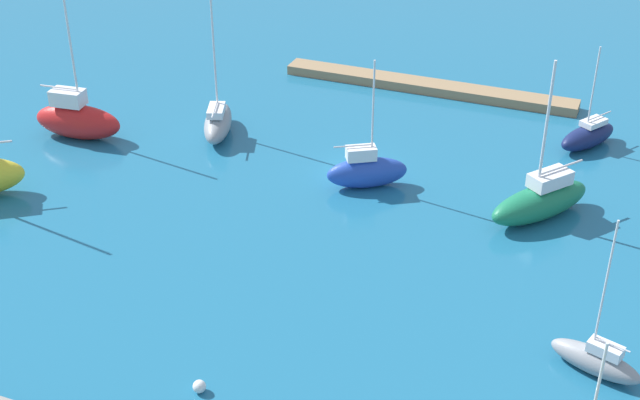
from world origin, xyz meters
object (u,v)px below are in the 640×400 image
object	(u,v)px
pier_dock	(428,86)
sailboat_navy_center_basin	(588,136)
sailboat_red_outer_mooring	(77,119)
sailboat_gray_lone_south	(218,122)
mooring_buoy_white	(199,386)
sailboat_green_by_breakwater	(541,200)
sailboat_gray_inner_mooring	(596,359)
sailboat_blue_lone_north	(367,171)

from	to	relation	value
pier_dock	sailboat_navy_center_basin	distance (m)	15.33
pier_dock	sailboat_red_outer_mooring	bearing A→B (deg)	39.56
sailboat_red_outer_mooring	pier_dock	bearing A→B (deg)	33.29
sailboat_gray_lone_south	mooring_buoy_white	xyz separation A→B (m)	(-12.45, 26.23, -0.80)
sailboat_green_by_breakwater	sailboat_gray_inner_mooring	xyz separation A→B (m)	(-5.21, 14.30, -0.47)
sailboat_gray_lone_south	mooring_buoy_white	distance (m)	29.05
sailboat_blue_lone_north	sailboat_red_outer_mooring	bearing A→B (deg)	151.02
sailboat_blue_lone_north	sailboat_gray_inner_mooring	xyz separation A→B (m)	(-17.14, 13.99, -0.44)
mooring_buoy_white	pier_dock	bearing A→B (deg)	-90.56
sailboat_red_outer_mooring	mooring_buoy_white	world-z (taller)	sailboat_red_outer_mooring
sailboat_blue_lone_north	sailboat_green_by_breakwater	bearing A→B (deg)	-29.58
sailboat_gray_lone_south	sailboat_red_outer_mooring	size ratio (longest dim) A/B	0.98
mooring_buoy_white	sailboat_gray_lone_south	bearing A→B (deg)	-64.62
sailboat_blue_lone_north	sailboat_red_outer_mooring	distance (m)	23.25
sailboat_gray_lone_south	sailboat_red_outer_mooring	xyz separation A→B (m)	(9.84, 4.35, 0.42)
sailboat_green_by_breakwater	mooring_buoy_white	world-z (taller)	sailboat_green_by_breakwater
sailboat_gray_lone_south	pier_dock	bearing A→B (deg)	-61.87
pier_dock	sailboat_gray_inner_mooring	distance (m)	36.47
sailboat_navy_center_basin	sailboat_gray_inner_mooring	xyz separation A→B (m)	(-3.55, 25.99, -0.11)
sailboat_blue_lone_north	sailboat_gray_inner_mooring	world-z (taller)	sailboat_blue_lone_north
sailboat_navy_center_basin	sailboat_green_by_breakwater	size ratio (longest dim) A/B	0.73
sailboat_navy_center_basin	mooring_buoy_white	xyz separation A→B (m)	(14.53, 34.71, -0.60)
pier_dock	sailboat_gray_lone_south	bearing A→B (deg)	48.24
sailboat_navy_center_basin	sailboat_red_outer_mooring	size ratio (longest dim) A/B	0.69
sailboat_navy_center_basin	sailboat_gray_inner_mooring	distance (m)	26.23
mooring_buoy_white	sailboat_navy_center_basin	bearing A→B (deg)	-112.72
sailboat_navy_center_basin	mooring_buoy_white	size ratio (longest dim) A/B	11.97
sailboat_gray_lone_south	sailboat_navy_center_basin	bearing A→B (deg)	-92.67
sailboat_navy_center_basin	mooring_buoy_white	bearing A→B (deg)	9.14
sailboat_green_by_breakwater	sailboat_red_outer_mooring	bearing A→B (deg)	-50.99
sailboat_gray_lone_south	sailboat_green_by_breakwater	size ratio (longest dim) A/B	1.03
pier_dock	mooring_buoy_white	distance (m)	40.62
pier_dock	mooring_buoy_white	xyz separation A→B (m)	(0.40, 40.62, -0.06)
sailboat_red_outer_mooring	sailboat_green_by_breakwater	bearing A→B (deg)	-4.41
sailboat_gray_inner_mooring	mooring_buoy_white	bearing A→B (deg)	43.46
sailboat_gray_lone_south	sailboat_gray_inner_mooring	xyz separation A→B (m)	(-30.52, 17.51, -0.31)
pier_dock	sailboat_blue_lone_north	xyz separation A→B (m)	(-0.54, 17.91, 0.86)
sailboat_gray_inner_mooring	mooring_buoy_white	world-z (taller)	sailboat_gray_inner_mooring
sailboat_blue_lone_north	sailboat_green_by_breakwater	size ratio (longest dim) A/B	0.85
sailboat_green_by_breakwater	sailboat_gray_inner_mooring	world-z (taller)	sailboat_green_by_breakwater
mooring_buoy_white	sailboat_gray_inner_mooring	bearing A→B (deg)	-154.24
sailboat_gray_lone_south	sailboat_navy_center_basin	distance (m)	28.28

